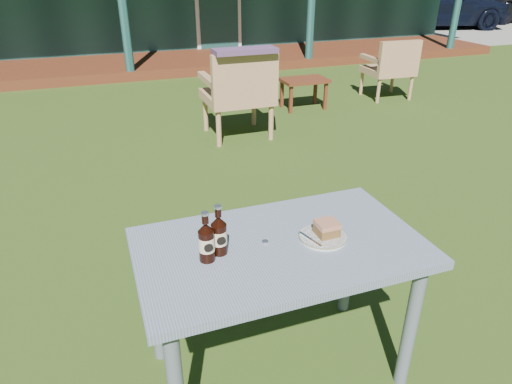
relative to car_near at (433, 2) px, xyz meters
name	(u,v)px	position (x,y,z in m)	size (l,w,h in m)	color
ground	(200,215)	(-9.02, -8.59, -0.72)	(80.00, 80.00, 0.00)	#334916
gravel_strip	(470,26)	(1.48, -0.09, -0.71)	(9.00, 6.00, 0.02)	gray
car_near	(433,2)	(0.00, 0.00, 0.00)	(1.70, 4.23, 1.44)	black
cafe_table	(280,264)	(-9.02, -10.19, -0.10)	(1.20, 0.70, 0.72)	slate
plate	(323,237)	(-8.83, -10.22, 0.01)	(0.20, 0.20, 0.01)	silver
cake_slice	(327,228)	(-8.81, -10.21, 0.05)	(0.09, 0.09, 0.06)	brown
fork	(310,239)	(-8.90, -10.23, 0.02)	(0.01, 0.14, 0.00)	silver
cola_bottle_near	(219,235)	(-9.28, -10.17, 0.09)	(0.06, 0.07, 0.22)	black
cola_bottle_far	(206,241)	(-9.33, -10.20, 0.09)	(0.06, 0.07, 0.21)	black
bottle_cap	(265,242)	(-9.08, -10.17, 0.00)	(0.03, 0.03, 0.01)	silver
armchair_left	(240,90)	(-8.17, -7.03, -0.18)	(0.71, 0.67, 0.95)	tan
armchair_right	(391,66)	(-5.66, -6.20, -0.25)	(0.64, 0.60, 0.83)	tan
floral_throw	(245,51)	(-8.17, -7.22, 0.26)	(0.64, 0.24, 0.05)	#573A5D
side_table	(304,83)	(-7.02, -6.23, -0.38)	(0.60, 0.40, 0.40)	#582815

